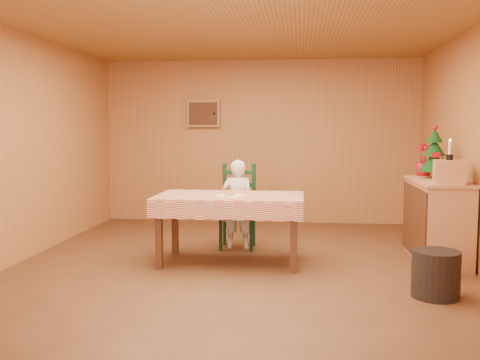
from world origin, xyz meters
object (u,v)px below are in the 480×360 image
object	(u,v)px
ladder_chair	(238,208)
crate	(449,172)
seated_child	(237,204)
christmas_tree	(434,154)
shelf_unit	(437,220)
dining_table	(230,202)
storage_bin	(436,274)

from	to	relation	value
ladder_chair	crate	xyz separation A→B (m)	(2.34, -0.83, 0.55)
seated_child	christmas_tree	xyz separation A→B (m)	(2.34, -0.13, 0.65)
shelf_unit	christmas_tree	xyz separation A→B (m)	(0.01, 0.25, 0.74)
seated_child	christmas_tree	size ratio (longest dim) A/B	1.81
dining_table	crate	bearing A→B (deg)	-1.12
christmas_tree	storage_bin	xyz separation A→B (m)	(-0.34, -1.64, -1.00)
storage_bin	crate	bearing A→B (deg)	70.80
dining_table	seated_child	distance (m)	0.74
dining_table	shelf_unit	bearing A→B (deg)	8.62
shelf_unit	crate	xyz separation A→B (m)	(0.01, -0.40, 0.59)
dining_table	storage_bin	bearing A→B (deg)	-27.28
shelf_unit	ladder_chair	bearing A→B (deg)	169.51
christmas_tree	storage_bin	bearing A→B (deg)	-101.85
christmas_tree	shelf_unit	bearing A→B (deg)	-91.98
ladder_chair	crate	world-z (taller)	crate
seated_child	storage_bin	size ratio (longest dim) A/B	2.66
shelf_unit	crate	bearing A→B (deg)	-88.77
dining_table	shelf_unit	size ratio (longest dim) A/B	1.34
seated_child	shelf_unit	xyz separation A→B (m)	(2.34, -0.38, -0.10)
dining_table	ladder_chair	xyz separation A→B (m)	(-0.00, 0.79, -0.18)
ladder_chair	crate	bearing A→B (deg)	-19.55
ladder_chair	seated_child	world-z (taller)	seated_child
ladder_chair	shelf_unit	bearing A→B (deg)	-10.49
ladder_chair	seated_child	xyz separation A→B (m)	(0.00, -0.06, 0.06)
ladder_chair	dining_table	bearing A→B (deg)	-90.00
shelf_unit	dining_table	bearing A→B (deg)	-171.38
dining_table	seated_child	size ratio (longest dim) A/B	1.47
storage_bin	christmas_tree	bearing A→B (deg)	78.15
seated_child	christmas_tree	bearing A→B (deg)	176.92
storage_bin	ladder_chair	bearing A→B (deg)	137.74
dining_table	ladder_chair	world-z (taller)	ladder_chair
shelf_unit	storage_bin	bearing A→B (deg)	-103.58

